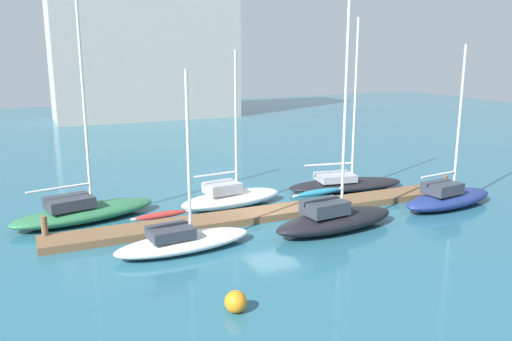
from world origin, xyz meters
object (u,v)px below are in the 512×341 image
sailboat_1 (182,239)px  mooring_buoy_orange (236,302)px  sailboat_5 (448,197)px  harbor_building_distant (144,28)px  sailboat_3 (334,218)px  sailboat_2 (231,197)px  sailboat_0 (83,210)px  sailboat_4 (345,183)px

sailboat_1 → mooring_buoy_orange: size_ratio=10.30×
sailboat_5 → harbor_building_distant: size_ratio=0.40×
sailboat_5 → harbor_building_distant: 46.07m
sailboat_3 → mooring_buoy_orange: bearing=-148.6°
sailboat_5 → sailboat_2: bearing=147.7°
sailboat_2 → sailboat_1: bearing=-136.5°
sailboat_3 → sailboat_0: bearing=143.5°
sailboat_0 → sailboat_3: bearing=-43.5°
harbor_building_distant → sailboat_1: bearing=-101.2°
sailboat_5 → harbor_building_distant: (-6.16, 44.51, 10.16)m
sailboat_1 → sailboat_4: bearing=20.2°
sailboat_5 → mooring_buoy_orange: bearing=-165.3°
sailboat_4 → mooring_buoy_orange: size_ratio=13.70×
sailboat_5 → mooring_buoy_orange: size_ratio=11.66×
harbor_building_distant → sailboat_5: bearing=-82.1°
sailboat_1 → sailboat_3: sailboat_3 is taller
sailboat_4 → mooring_buoy_orange: 16.52m
sailboat_1 → harbor_building_distant: (8.87, 44.64, 10.25)m
mooring_buoy_orange → sailboat_4: bearing=44.0°
sailboat_5 → harbor_building_distant: bearing=90.4°
sailboat_3 → sailboat_4: 7.61m
sailboat_2 → mooring_buoy_orange: bearing=-117.6°
sailboat_1 → sailboat_5: size_ratio=0.88×
sailboat_5 → sailboat_0: bearing=155.2°
sailboat_2 → mooring_buoy_orange: size_ratio=11.29×
sailboat_4 → sailboat_5: sailboat_4 is taller
sailboat_0 → sailboat_2: bearing=-18.1°
mooring_buoy_orange → sailboat_0: bearing=106.0°
sailboat_0 → sailboat_2: (7.66, -0.76, -0.02)m
harbor_building_distant → sailboat_0: bearing=-107.5°
sailboat_5 → sailboat_3: bearing=177.6°
sailboat_3 → harbor_building_distant: 46.34m
sailboat_4 → mooring_buoy_orange: sailboat_4 is taller
sailboat_4 → harbor_building_distant: 40.61m
sailboat_1 → mooring_buoy_orange: bearing=-94.2°
sailboat_1 → sailboat_2: size_ratio=0.91×
sailboat_2 → mooring_buoy_orange: sailboat_2 is taller
sailboat_1 → sailboat_2: sailboat_2 is taller
sailboat_0 → sailboat_5: (18.42, -5.75, -0.01)m
sailboat_1 → mooring_buoy_orange: sailboat_1 is taller
sailboat_2 → harbor_building_distant: 41.07m
sailboat_2 → sailboat_4: (7.65, 0.36, -0.10)m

